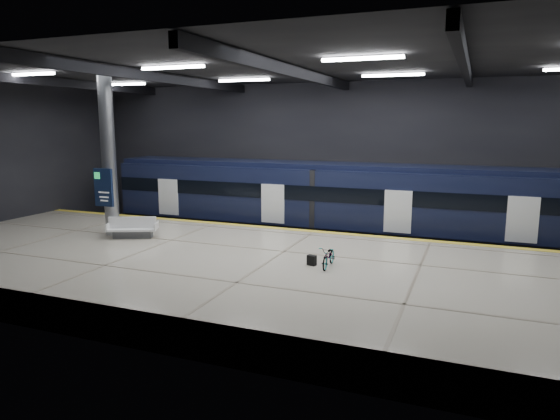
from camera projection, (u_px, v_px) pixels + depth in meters
The scene contains 10 objects.
ground at pixel (293, 272), 19.93m from camera, with size 30.00×30.00×0.00m, color black.
room_shell at pixel (294, 127), 18.95m from camera, with size 30.10×16.10×8.05m.
platform at pixel (269, 276), 17.55m from camera, with size 30.00×11.00×1.10m, color beige.
safety_strip at pixel (314, 231), 22.26m from camera, with size 30.00×0.40×0.01m, color yellow.
rails at pixel (331, 240), 24.96m from camera, with size 30.00×1.52×0.16m.
train at pixel (377, 204), 23.80m from camera, with size 29.40×2.84×3.79m.
bench at pixel (133, 230), 21.01m from camera, with size 2.20×1.61×0.90m.
bicycle at pixel (329, 256), 16.70m from camera, with size 0.49×1.41×0.74m, color #99999E.
pannier_bag at pixel (312, 260), 16.95m from camera, with size 0.30×0.18×0.35m, color black.
info_column at pixel (108, 157), 21.12m from camera, with size 0.90×0.78×6.90m.
Camera 1 is at (6.59, -18.04, 5.90)m, focal length 32.00 mm.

